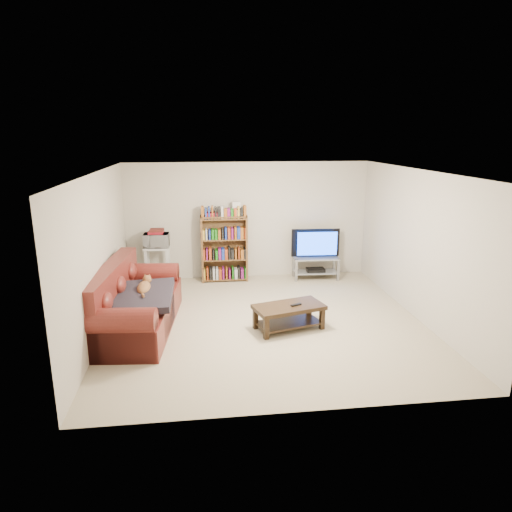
{
  "coord_description": "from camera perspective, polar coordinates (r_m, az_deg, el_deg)",
  "views": [
    {
      "loc": [
        -1.0,
        -6.78,
        2.94
      ],
      "look_at": [
        -0.1,
        0.4,
        1.0
      ],
      "focal_mm": 32.0,
      "sensor_mm": 36.0,
      "label": 1
    }
  ],
  "objects": [
    {
      "name": "wall_back",
      "position": [
        9.49,
        -0.98,
        4.44
      ],
      "size": [
        5.0,
        0.0,
        5.0
      ],
      "primitive_type": "plane",
      "rotation": [
        1.57,
        0.0,
        0.0
      ],
      "color": "beige",
      "rests_on": "ground"
    },
    {
      "name": "ceiling",
      "position": [
        6.87,
        1.26,
        10.51
      ],
      "size": [
        5.0,
        5.0,
        0.0
      ],
      "primitive_type": "plane",
      "rotation": [
        3.14,
        0.0,
        0.0
      ],
      "color": "white",
      "rests_on": "ground"
    },
    {
      "name": "blanket",
      "position": [
        7.08,
        -14.16,
        -4.91
      ],
      "size": [
        0.94,
        1.2,
        0.2
      ],
      "primitive_type": "cube",
      "rotation": [
        0.05,
        -0.04,
        -0.02
      ],
      "color": "#252028",
      "rests_on": "sofa"
    },
    {
      "name": "wall_left",
      "position": [
        7.16,
        -19.02,
        0.11
      ],
      "size": [
        0.0,
        5.0,
        5.0
      ],
      "primitive_type": "plane",
      "rotation": [
        1.57,
        0.0,
        1.57
      ],
      "color": "beige",
      "rests_on": "ground"
    },
    {
      "name": "dvd_player",
      "position": [
        9.62,
        7.44,
        -1.72
      ],
      "size": [
        0.39,
        0.28,
        0.06
      ],
      "primitive_type": "cube",
      "rotation": [
        0.0,
        0.0,
        -0.05
      ],
      "color": "black",
      "rests_on": "tv_stand"
    },
    {
      "name": "microwave",
      "position": [
        9.17,
        -12.35,
        1.93
      ],
      "size": [
        0.5,
        0.35,
        0.27
      ],
      "primitive_type": "imported",
      "rotation": [
        0.0,
        0.0,
        -0.05
      ],
      "color": "silver",
      "rests_on": "microwave_stand"
    },
    {
      "name": "bookshelf",
      "position": [
        9.31,
        -3.98,
        1.05
      ],
      "size": [
        0.94,
        0.3,
        1.36
      ],
      "rotation": [
        0.0,
        0.0,
        -0.01
      ],
      "color": "brown",
      "rests_on": "floor"
    },
    {
      "name": "coffee_table",
      "position": [
        7.12,
        4.12,
        -7.05
      ],
      "size": [
        1.17,
        0.8,
        0.39
      ],
      "rotation": [
        0.0,
        0.0,
        0.27
      ],
      "color": "black",
      "rests_on": "floor"
    },
    {
      "name": "microwave_stand",
      "position": [
        9.27,
        -12.2,
        -0.57
      ],
      "size": [
        0.51,
        0.38,
        0.79
      ],
      "rotation": [
        0.0,
        0.0,
        -0.05
      ],
      "color": "silver",
      "rests_on": "floor"
    },
    {
      "name": "tv_stand",
      "position": [
        9.59,
        7.46,
        -1.0
      ],
      "size": [
        0.95,
        0.47,
        0.47
      ],
      "rotation": [
        0.0,
        0.0,
        -0.05
      ],
      "color": "#999EA3",
      "rests_on": "floor"
    },
    {
      "name": "cat",
      "position": [
        7.26,
        -13.83,
        -3.88
      ],
      "size": [
        0.32,
        0.67,
        0.19
      ],
      "primitive_type": null,
      "rotation": [
        0.0,
        0.0,
        -0.1
      ],
      "color": "brown",
      "rests_on": "sofa"
    },
    {
      "name": "floor",
      "position": [
        7.45,
        1.16,
        -8.22
      ],
      "size": [
        5.0,
        5.0,
        0.0
      ],
      "primitive_type": "plane",
      "color": "#C2B390",
      "rests_on": "ground"
    },
    {
      "name": "shelf_clutter",
      "position": [
        9.18,
        -3.46,
        5.71
      ],
      "size": [
        0.69,
        0.21,
        0.28
      ],
      "rotation": [
        0.0,
        0.0,
        -0.01
      ],
      "color": "silver",
      "rests_on": "bookshelf"
    },
    {
      "name": "remote",
      "position": [
        7.07,
        5.03,
        -6.09
      ],
      "size": [
        0.18,
        0.12,
        0.02
      ],
      "primitive_type": "cube",
      "rotation": [
        0.0,
        0.0,
        0.42
      ],
      "color": "black",
      "rests_on": "coffee_table"
    },
    {
      "name": "wall_right",
      "position": [
        7.82,
        19.65,
        1.27
      ],
      "size": [
        0.0,
        5.0,
        5.0
      ],
      "primitive_type": "plane",
      "rotation": [
        1.57,
        0.0,
        -1.57
      ],
      "color": "beige",
      "rests_on": "ground"
    },
    {
      "name": "game_boxes",
      "position": [
        9.14,
        -12.4,
        2.9
      ],
      "size": [
        0.3,
        0.26,
        0.05
      ],
      "primitive_type": "cube",
      "rotation": [
        0.0,
        0.0,
        -0.05
      ],
      "color": "maroon",
      "rests_on": "microwave"
    },
    {
      "name": "wall_front",
      "position": [
        4.72,
        5.61,
        -6.66
      ],
      "size": [
        5.0,
        0.0,
        5.0
      ],
      "primitive_type": "plane",
      "rotation": [
        -1.57,
        0.0,
        0.0
      ],
      "color": "beige",
      "rests_on": "ground"
    },
    {
      "name": "sofa",
      "position": [
        7.35,
        -15.26,
        -6.18
      ],
      "size": [
        1.25,
        2.46,
        1.01
      ],
      "rotation": [
        0.0,
        0.0,
        -0.1
      ],
      "color": "maroon",
      "rests_on": "floor"
    },
    {
      "name": "television",
      "position": [
        9.48,
        7.55,
        1.55
      ],
      "size": [
        1.01,
        0.18,
        0.58
      ],
      "primitive_type": "imported",
      "rotation": [
        0.0,
        0.0,
        3.09
      ],
      "color": "black",
      "rests_on": "tv_stand"
    }
  ]
}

